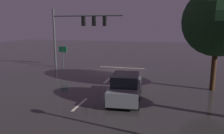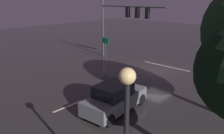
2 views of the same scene
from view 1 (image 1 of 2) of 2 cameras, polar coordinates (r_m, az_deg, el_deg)
ground_plane at (r=22.47m, az=1.67°, el=-0.99°), size 80.00×80.00×0.00m
traffic_signal_assembly at (r=23.95m, az=-8.86°, el=10.48°), size 7.95×0.47×6.41m
lane_dash_far at (r=18.70m, az=-1.16°, el=-3.45°), size 0.16×2.20×0.01m
lane_dash_mid at (r=13.31m, az=-8.45°, el=-9.69°), size 0.16×2.20×0.01m
stop_bar at (r=24.12m, az=2.61°, el=-0.15°), size 5.00×0.16×0.01m
car_approaching at (r=13.76m, az=3.59°, el=-5.39°), size 2.26×4.50×1.70m
route_sign at (r=23.62m, az=-12.82°, el=3.73°), size 0.90×0.11×2.48m
tree_left_far at (r=16.90m, az=26.11°, el=10.68°), size 4.85×4.85×7.34m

